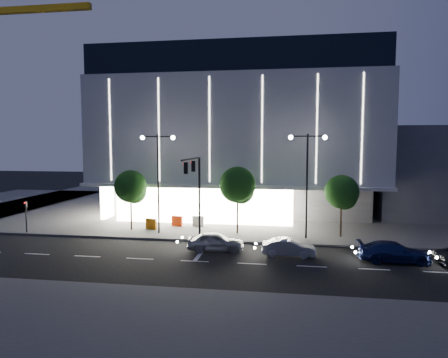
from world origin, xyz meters
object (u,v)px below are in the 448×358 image
car_second (289,248)px  barrier_d (198,221)px  ped_signal_far (26,213)px  tree_mid (238,187)px  traffic_mast (195,183)px  street_lamp_east (307,170)px  tree_right (342,194)px  car_third (394,252)px  car_lead (216,242)px  tree_left (131,188)px  barrier_c (151,224)px  street_lamp_west (158,169)px  barrier_a (177,221)px

car_second → barrier_d: car_second is taller
ped_signal_far → tree_mid: bearing=7.6°
traffic_mast → street_lamp_east: bearing=16.5°
tree_right → car_third: tree_right is taller
tree_mid → car_lead: bearing=-100.2°
traffic_mast → ped_signal_far: traffic_mast is taller
tree_left → barrier_c: 3.83m
street_lamp_west → car_lead: size_ratio=2.09×
car_lead → car_second: bearing=-101.8°
ped_signal_far → barrier_a: bearing=20.1°
tree_mid → car_third: tree_mid is taller
tree_right → car_lead: size_ratio=1.28×
tree_left → tree_right: bearing=-0.0°
street_lamp_east → car_third: bearing=-44.4°
street_lamp_east → car_third: 9.54m
tree_mid → barrier_d: (-4.17, 2.40, -3.68)m
barrier_c → car_lead: bearing=-25.9°
tree_right → barrier_d: (-13.17, 2.40, -3.23)m
street_lamp_west → car_lead: bearing=-38.0°
street_lamp_east → barrier_c: bearing=174.2°
car_third → barrier_c: bearing=70.8°
barrier_a → barrier_c: size_ratio=1.00×
street_lamp_east → tree_left: 16.12m
traffic_mast → car_third: 15.59m
street_lamp_east → tree_left: bearing=176.3°
ped_signal_far → car_second: ped_signal_far is taller
street_lamp_west → ped_signal_far: size_ratio=3.00×
tree_right → tree_mid: bearing=180.0°
ped_signal_far → barrier_c: size_ratio=2.73×
tree_right → barrier_c: 17.55m
traffic_mast → tree_right: 12.63m
traffic_mast → tree_right: size_ratio=1.28×
car_third → ped_signal_far: bearing=82.6°
barrier_a → car_third: bearing=-12.7°
street_lamp_east → car_lead: street_lamp_east is taller
tree_left → street_lamp_west: bearing=-18.9°
barrier_a → street_lamp_east: bearing=-1.2°
car_lead → car_second: size_ratio=1.11×
street_lamp_west → barrier_c: 5.63m
street_lamp_east → barrier_c: street_lamp_east is taller
traffic_mast → tree_left: traffic_mast is taller
traffic_mast → street_lamp_east: size_ratio=0.79×
tree_mid → barrier_c: (-8.25, 0.41, -3.68)m
tree_left → car_third: bearing=-16.9°
tree_mid → tree_right: (9.00, -0.00, -0.45)m
barrier_c → tree_left: bearing=-152.3°
car_lead → barrier_c: bearing=43.7°
tree_mid → street_lamp_east: bearing=-9.7°
barrier_c → car_second: bearing=-13.3°
car_third → barrier_d: bearing=60.5°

